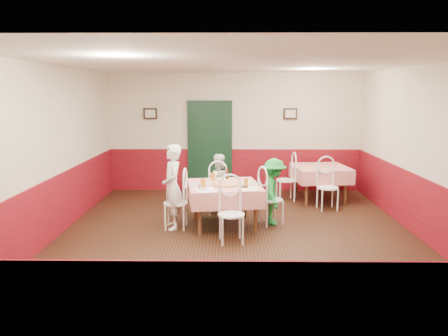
{
  "coord_description": "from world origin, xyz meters",
  "views": [
    {
      "loc": [
        -0.13,
        -6.88,
        2.37
      ],
      "look_at": [
        -0.23,
        0.61,
        1.05
      ],
      "focal_mm": 35.0,
      "sensor_mm": 36.0,
      "label": 1
    }
  ],
  "objects_px": {
    "chair_near": "(231,215)",
    "wallet": "(245,187)",
    "chair_left": "(176,203)",
    "diner_right": "(274,192)",
    "chair_right": "(271,200)",
    "diner_left": "(172,187)",
    "glass_b": "(246,182)",
    "glass_c": "(213,177)",
    "main_table": "(224,205)",
    "second_table": "(320,184)",
    "glass_a": "(203,183)",
    "chair_second_a": "(286,180)",
    "chair_second_b": "(328,188)",
    "pizza": "(226,184)",
    "beer_bottle": "(227,174)",
    "chair_far": "(218,191)",
    "diner_far": "(218,183)"
  },
  "relations": [
    {
      "from": "chair_near",
      "to": "wallet",
      "type": "bearing_deg",
      "value": 60.92
    },
    {
      "from": "chair_left",
      "to": "diner_right",
      "type": "bearing_deg",
      "value": 101.19
    },
    {
      "from": "chair_right",
      "to": "diner_left",
      "type": "bearing_deg",
      "value": 76.28
    },
    {
      "from": "chair_left",
      "to": "glass_b",
      "type": "xyz_separation_m",
      "value": [
        1.22,
        -0.03,
        0.38
      ]
    },
    {
      "from": "glass_c",
      "to": "wallet",
      "type": "xyz_separation_m",
      "value": [
        0.56,
        -0.61,
        -0.06
      ]
    },
    {
      "from": "main_table",
      "to": "glass_c",
      "type": "xyz_separation_m",
      "value": [
        -0.21,
        0.34,
        0.45
      ]
    },
    {
      "from": "second_table",
      "to": "glass_b",
      "type": "distance_m",
      "value": 2.69
    },
    {
      "from": "chair_near",
      "to": "glass_a",
      "type": "relative_size",
      "value": 5.84
    },
    {
      "from": "chair_left",
      "to": "glass_a",
      "type": "distance_m",
      "value": 0.65
    },
    {
      "from": "main_table",
      "to": "chair_second_a",
      "type": "height_order",
      "value": "chair_second_a"
    },
    {
      "from": "diner_left",
      "to": "diner_right",
      "type": "distance_m",
      "value": 1.81
    },
    {
      "from": "chair_second_b",
      "to": "glass_b",
      "type": "bearing_deg",
      "value": -149.21
    },
    {
      "from": "chair_second_b",
      "to": "glass_b",
      "type": "distance_m",
      "value": 2.17
    },
    {
      "from": "chair_left",
      "to": "diner_right",
      "type": "distance_m",
      "value": 1.76
    },
    {
      "from": "chair_right",
      "to": "glass_c",
      "type": "height_order",
      "value": "chair_right"
    },
    {
      "from": "diner_left",
      "to": "second_table",
      "type": "bearing_deg",
      "value": 109.12
    },
    {
      "from": "chair_second_a",
      "to": "diner_right",
      "type": "distance_m",
      "value": 1.81
    },
    {
      "from": "pizza",
      "to": "diner_left",
      "type": "relative_size",
      "value": 0.31
    },
    {
      "from": "second_table",
      "to": "glass_c",
      "type": "relative_size",
      "value": 8.09
    },
    {
      "from": "second_table",
      "to": "wallet",
      "type": "height_order",
      "value": "wallet"
    },
    {
      "from": "glass_b",
      "to": "chair_second_b",
      "type": "bearing_deg",
      "value": 37.06
    },
    {
      "from": "glass_a",
      "to": "glass_c",
      "type": "bearing_deg",
      "value": 77.29
    },
    {
      "from": "chair_left",
      "to": "chair_near",
      "type": "distance_m",
      "value": 1.2
    },
    {
      "from": "chair_right",
      "to": "beer_bottle",
      "type": "height_order",
      "value": "beer_bottle"
    },
    {
      "from": "chair_left",
      "to": "chair_second_a",
      "type": "distance_m",
      "value": 2.96
    },
    {
      "from": "chair_far",
      "to": "glass_c",
      "type": "distance_m",
      "value": 0.63
    },
    {
      "from": "chair_second_a",
      "to": "glass_c",
      "type": "xyz_separation_m",
      "value": [
        -1.54,
        -1.54,
        0.38
      ]
    },
    {
      "from": "diner_left",
      "to": "diner_right",
      "type": "xyz_separation_m",
      "value": [
        1.78,
        0.27,
        -0.14
      ]
    },
    {
      "from": "main_table",
      "to": "diner_right",
      "type": "height_order",
      "value": "diner_right"
    },
    {
      "from": "chair_second_a",
      "to": "diner_left",
      "type": "height_order",
      "value": "diner_left"
    },
    {
      "from": "diner_far",
      "to": "main_table",
      "type": "bearing_deg",
      "value": 87.78
    },
    {
      "from": "chair_near",
      "to": "diner_far",
      "type": "distance_m",
      "value": 1.76
    },
    {
      "from": "beer_bottle",
      "to": "glass_c",
      "type": "bearing_deg",
      "value": -167.98
    },
    {
      "from": "glass_a",
      "to": "beer_bottle",
      "type": "bearing_deg",
      "value": 59.81
    },
    {
      "from": "main_table",
      "to": "glass_c",
      "type": "distance_m",
      "value": 0.61
    },
    {
      "from": "glass_b",
      "to": "diner_left",
      "type": "distance_m",
      "value": 1.27
    },
    {
      "from": "diner_far",
      "to": "chair_second_a",
      "type": "bearing_deg",
      "value": -156.62
    },
    {
      "from": "glass_c",
      "to": "diner_left",
      "type": "distance_m",
      "value": 0.84
    },
    {
      "from": "main_table",
      "to": "chair_second_a",
      "type": "xyz_separation_m",
      "value": [
        1.33,
        1.88,
        0.08
      ]
    },
    {
      "from": "chair_second_b",
      "to": "diner_left",
      "type": "relative_size",
      "value": 0.61
    },
    {
      "from": "chair_right",
      "to": "glass_c",
      "type": "bearing_deg",
      "value": 56.01
    },
    {
      "from": "glass_b",
      "to": "diner_far",
      "type": "bearing_deg",
      "value": 116.16
    },
    {
      "from": "chair_left",
      "to": "beer_bottle",
      "type": "bearing_deg",
      "value": 123.05
    },
    {
      "from": "chair_right",
      "to": "chair_second_b",
      "type": "relative_size",
      "value": 1.0
    },
    {
      "from": "chair_left",
      "to": "chair_near",
      "type": "bearing_deg",
      "value": 56.19
    },
    {
      "from": "chair_second_b",
      "to": "pizza",
      "type": "height_order",
      "value": "chair_second_b"
    },
    {
      "from": "glass_a",
      "to": "wallet",
      "type": "bearing_deg",
      "value": 2.57
    },
    {
      "from": "beer_bottle",
      "to": "diner_right",
      "type": "height_order",
      "value": "diner_right"
    },
    {
      "from": "chair_near",
      "to": "beer_bottle",
      "type": "relative_size",
      "value": 4.16
    },
    {
      "from": "chair_second_b",
      "to": "diner_left",
      "type": "bearing_deg",
      "value": -163.2
    }
  ]
}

